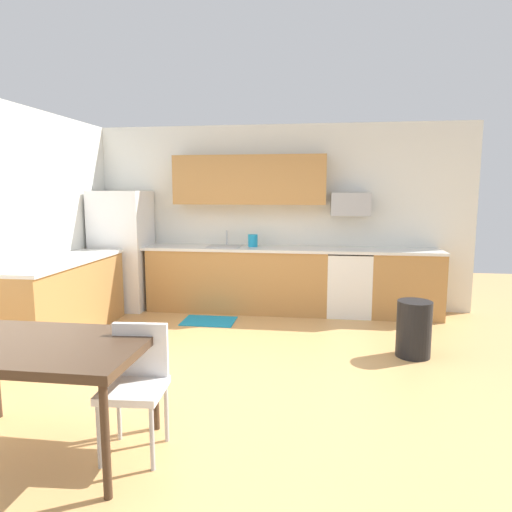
{
  "coord_description": "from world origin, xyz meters",
  "views": [
    {
      "loc": [
        0.73,
        -4.16,
        1.75
      ],
      "look_at": [
        0.0,
        1.0,
        1.0
      ],
      "focal_mm": 32.02,
      "sensor_mm": 36.0,
      "label": 1
    }
  ],
  "objects_px": {
    "refrigerator": "(123,250)",
    "oven_range": "(349,283)",
    "microwave": "(350,204)",
    "dining_table": "(39,352)",
    "chair_near_table": "(136,378)",
    "kettle": "(253,241)",
    "trash_bin": "(414,329)"
  },
  "relations": [
    {
      "from": "refrigerator",
      "to": "oven_range",
      "type": "bearing_deg",
      "value": 1.38
    },
    {
      "from": "microwave",
      "to": "dining_table",
      "type": "distance_m",
      "value": 4.59
    },
    {
      "from": "oven_range",
      "to": "microwave",
      "type": "height_order",
      "value": "microwave"
    },
    {
      "from": "refrigerator",
      "to": "oven_range",
      "type": "xyz_separation_m",
      "value": [
        3.32,
        0.08,
        -0.42
      ]
    },
    {
      "from": "microwave",
      "to": "chair_near_table",
      "type": "height_order",
      "value": "microwave"
    },
    {
      "from": "kettle",
      "to": "oven_range",
      "type": "bearing_deg",
      "value": -2.08
    },
    {
      "from": "oven_range",
      "to": "dining_table",
      "type": "bearing_deg",
      "value": -120.21
    },
    {
      "from": "dining_table",
      "to": "chair_near_table",
      "type": "height_order",
      "value": "chair_near_table"
    },
    {
      "from": "refrigerator",
      "to": "oven_range",
      "type": "height_order",
      "value": "refrigerator"
    },
    {
      "from": "dining_table",
      "to": "kettle",
      "type": "distance_m",
      "value": 3.97
    },
    {
      "from": "microwave",
      "to": "chair_near_table",
      "type": "relative_size",
      "value": 0.64
    },
    {
      "from": "trash_bin",
      "to": "dining_table",
      "type": "bearing_deg",
      "value": -141.86
    },
    {
      "from": "chair_near_table",
      "to": "refrigerator",
      "type": "bearing_deg",
      "value": 115.31
    },
    {
      "from": "trash_bin",
      "to": "kettle",
      "type": "relative_size",
      "value": 3.0
    },
    {
      "from": "oven_range",
      "to": "chair_near_table",
      "type": "xyz_separation_m",
      "value": [
        -1.61,
        -3.69,
        0.05
      ]
    },
    {
      "from": "chair_near_table",
      "to": "trash_bin",
      "type": "relative_size",
      "value": 1.42
    },
    {
      "from": "oven_range",
      "to": "kettle",
      "type": "xyz_separation_m",
      "value": [
        -1.38,
        0.05,
        0.56
      ]
    },
    {
      "from": "refrigerator",
      "to": "kettle",
      "type": "relative_size",
      "value": 8.73
    },
    {
      "from": "oven_range",
      "to": "microwave",
      "type": "bearing_deg",
      "value": 90.0
    },
    {
      "from": "refrigerator",
      "to": "trash_bin",
      "type": "distance_m",
      "value": 4.24
    },
    {
      "from": "trash_bin",
      "to": "microwave",
      "type": "bearing_deg",
      "value": 109.06
    },
    {
      "from": "oven_range",
      "to": "trash_bin",
      "type": "relative_size",
      "value": 1.52
    },
    {
      "from": "dining_table",
      "to": "kettle",
      "type": "height_order",
      "value": "kettle"
    },
    {
      "from": "dining_table",
      "to": "microwave",
      "type": "bearing_deg",
      "value": 60.43
    },
    {
      "from": "refrigerator",
      "to": "oven_range",
      "type": "distance_m",
      "value": 3.35
    },
    {
      "from": "microwave",
      "to": "kettle",
      "type": "bearing_deg",
      "value": -177.92
    },
    {
      "from": "refrigerator",
      "to": "oven_range",
      "type": "relative_size",
      "value": 1.92
    },
    {
      "from": "chair_near_table",
      "to": "kettle",
      "type": "height_order",
      "value": "kettle"
    },
    {
      "from": "refrigerator",
      "to": "dining_table",
      "type": "bearing_deg",
      "value": -73.66
    },
    {
      "from": "chair_near_table",
      "to": "kettle",
      "type": "relative_size",
      "value": 4.25
    },
    {
      "from": "refrigerator",
      "to": "dining_table",
      "type": "relative_size",
      "value": 1.25
    },
    {
      "from": "dining_table",
      "to": "kettle",
      "type": "xyz_separation_m",
      "value": [
        0.85,
        3.87,
        0.32
      ]
    }
  ]
}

